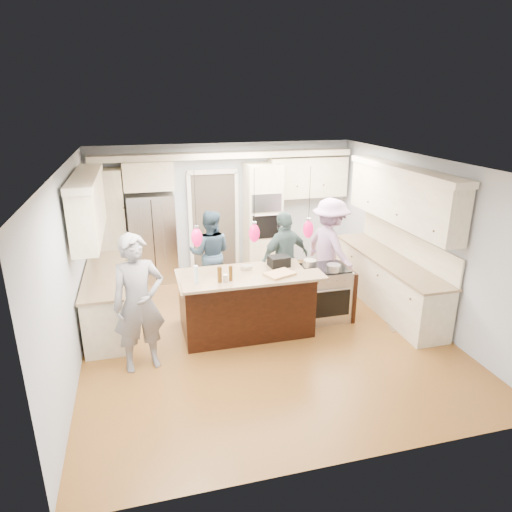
{
  "coord_description": "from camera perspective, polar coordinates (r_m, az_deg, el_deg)",
  "views": [
    {
      "loc": [
        -1.76,
        -6.4,
        3.6
      ],
      "look_at": [
        0.0,
        0.35,
        1.15
      ],
      "focal_mm": 32.0,
      "sensor_mm": 36.0,
      "label": 1
    }
  ],
  "objects": [
    {
      "name": "refrigerator",
      "position": [
        9.43,
        -12.74,
        2.24
      ],
      "size": [
        0.9,
        0.7,
        1.8
      ],
      "primitive_type": "cube",
      "color": "#B7B7BC",
      "rests_on": "ground"
    },
    {
      "name": "pendant_lights",
      "position": [
        6.34,
        -0.22,
        2.9
      ],
      "size": [
        1.75,
        0.15,
        1.03
      ],
      "color": "black",
      "rests_on": "ground"
    },
    {
      "name": "left_cabinets",
      "position": [
        7.66,
        -18.88,
        -1.12
      ],
      "size": [
        0.64,
        2.3,
        2.51
      ],
      "color": "#F6ECC7",
      "rests_on": "ground"
    },
    {
      "name": "beer_bottle_a",
      "position": [
        6.41,
        -4.54,
        -2.37
      ],
      "size": [
        0.07,
        0.07,
        0.22
      ],
      "primitive_type": "cylinder",
      "rotation": [
        0.0,
        0.0,
        0.25
      ],
      "color": "#482D0C",
      "rests_on": "kitchen_island"
    },
    {
      "name": "ground_plane",
      "position": [
        7.55,
        0.68,
        -9.13
      ],
      "size": [
        6.0,
        6.0,
        0.0
      ],
      "primitive_type": "plane",
      "color": "#9D6B2B",
      "rests_on": "ground"
    },
    {
      "name": "drink_can",
      "position": [
        6.44,
        -3.84,
        -2.81
      ],
      "size": [
        0.07,
        0.07,
        0.11
      ],
      "primitive_type": "cylinder",
      "rotation": [
        0.0,
        0.0,
        -0.15
      ],
      "color": "#B7B7BC",
      "rests_on": "kitchen_island"
    },
    {
      "name": "oven_column",
      "position": [
        9.72,
        0.83,
        4.76
      ],
      "size": [
        0.72,
        0.69,
        2.3
      ],
      "color": "#F6ECC7",
      "rests_on": "ground"
    },
    {
      "name": "pot_small",
      "position": [
        7.48,
        9.65,
        -1.46
      ],
      "size": [
        0.22,
        0.22,
        0.11
      ],
      "primitive_type": "cylinder",
      "color": "#B7B7BC",
      "rests_on": "island_range"
    },
    {
      "name": "island_range",
      "position": [
        7.83,
        8.65,
        -4.55
      ],
      "size": [
        0.82,
        0.71,
        0.92
      ],
      "color": "#B7B7BC",
      "rests_on": "ground"
    },
    {
      "name": "beer_bottle_c",
      "position": [
        6.47,
        -3.18,
        -2.15
      ],
      "size": [
        0.06,
        0.06,
        0.22
      ],
      "primitive_type": "cylinder",
      "rotation": [
        0.0,
        0.0,
        0.04
      ],
      "color": "#482D0C",
      "rests_on": "kitchen_island"
    },
    {
      "name": "beer_bottle_b",
      "position": [
        6.41,
        -4.59,
        -2.33
      ],
      "size": [
        0.07,
        0.07,
        0.23
      ],
      "primitive_type": "cylinder",
      "rotation": [
        0.0,
        0.0,
        0.3
      ],
      "color": "#482D0C",
      "rests_on": "kitchen_island"
    },
    {
      "name": "person_bar_end",
      "position": [
        6.35,
        -14.45,
        -5.76
      ],
      "size": [
        0.78,
        0.6,
        1.94
      ],
      "primitive_type": "imported",
      "rotation": [
        0.0,
        0.0,
        0.2
      ],
      "color": "slate",
      "rests_on": "ground"
    },
    {
      "name": "person_range_side",
      "position": [
        8.59,
        9.2,
        1.01
      ],
      "size": [
        0.99,
        1.35,
        1.87
      ],
      "primitive_type": "imported",
      "rotation": [
        0.0,
        0.0,
        1.84
      ],
      "color": "#AD86B5",
      "rests_on": "ground"
    },
    {
      "name": "room_shell",
      "position": [
        6.87,
        0.74,
        4.33
      ],
      "size": [
        5.54,
        6.04,
        2.72
      ],
      "color": "#B2BCC6",
      "rests_on": "ground"
    },
    {
      "name": "water_bottle",
      "position": [
        6.39,
        -7.48,
        -2.35
      ],
      "size": [
        0.08,
        0.08,
        0.27
      ],
      "primitive_type": "cylinder",
      "rotation": [
        0.0,
        0.0,
        -0.38
      ],
      "color": "silver",
      "rests_on": "kitchen_island"
    },
    {
      "name": "kitchen_island",
      "position": [
        7.34,
        -1.32,
        -5.75
      ],
      "size": [
        2.1,
        1.46,
        1.12
      ],
      "color": "black",
      "rests_on": "ground"
    },
    {
      "name": "cutting_board",
      "position": [
        6.7,
        2.99,
        -2.24
      ],
      "size": [
        0.49,
        0.42,
        0.03
      ],
      "primitive_type": "cube",
      "rotation": [
        0.0,
        0.0,
        0.37
      ],
      "color": "tan",
      "rests_on": "kitchen_island"
    },
    {
      "name": "person_far_right",
      "position": [
        8.12,
        3.6,
        -0.39
      ],
      "size": [
        1.09,
        0.73,
        1.73
      ],
      "primitive_type": "imported",
      "rotation": [
        0.0,
        0.0,
        3.47
      ],
      "color": "#445E5F",
      "rests_on": "ground"
    },
    {
      "name": "floor_rug",
      "position": [
        8.21,
        17.77,
        -7.61
      ],
      "size": [
        0.78,
        0.97,
        0.01
      ],
      "primitive_type": "cube",
      "rotation": [
        0.0,
        0.0,
        -0.25
      ],
      "color": "olive",
      "rests_on": "ground"
    },
    {
      "name": "person_far_left",
      "position": [
        8.55,
        -5.73,
        0.3
      ],
      "size": [
        0.94,
        0.81,
        1.64
      ],
      "primitive_type": "imported",
      "rotation": [
        0.0,
        0.0,
        2.87
      ],
      "color": "#2F475C",
      "rests_on": "ground"
    },
    {
      "name": "back_upper_cabinets",
      "position": [
        9.41,
        -8.2,
        7.33
      ],
      "size": [
        5.3,
        0.61,
        2.54
      ],
      "color": "#F6ECC7",
      "rests_on": "ground"
    },
    {
      "name": "pot_large",
      "position": [
        7.59,
        6.78,
        -0.96
      ],
      "size": [
        0.21,
        0.21,
        0.13
      ],
      "primitive_type": "cylinder",
      "color": "#B7B7BC",
      "rests_on": "island_range"
    },
    {
      "name": "right_counter_run",
      "position": [
        8.31,
        16.63,
        0.68
      ],
      "size": [
        0.64,
        3.1,
        2.51
      ],
      "color": "#F6ECC7",
      "rests_on": "ground"
    }
  ]
}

